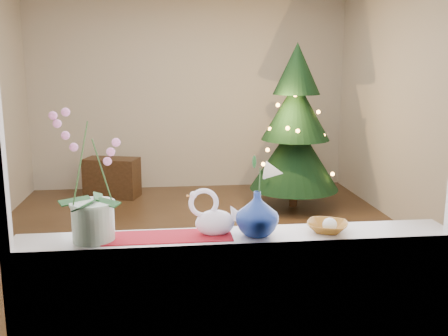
# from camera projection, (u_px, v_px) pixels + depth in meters

# --- Properties ---
(ground) EXTENTS (5.00, 5.00, 0.00)m
(ground) POSITION_uv_depth(u_px,v_px,m) (203.00, 244.00, 4.98)
(ground) COLOR #362416
(ground) RESTS_ON ground
(wall_back) EXTENTS (4.50, 0.10, 2.70)m
(wall_back) POSITION_uv_depth(u_px,v_px,m) (190.00, 95.00, 7.14)
(wall_back) COLOR beige
(wall_back) RESTS_ON ground
(wall_front) EXTENTS (4.50, 0.10, 2.70)m
(wall_front) POSITION_uv_depth(u_px,v_px,m) (242.00, 154.00, 2.28)
(wall_front) COLOR beige
(wall_front) RESTS_ON ground
(wall_right) EXTENTS (0.10, 5.00, 2.70)m
(wall_right) POSITION_uv_depth(u_px,v_px,m) (427.00, 107.00, 4.96)
(wall_right) COLOR beige
(wall_right) RESTS_ON ground
(window_apron) EXTENTS (2.20, 0.08, 0.88)m
(window_apron) POSITION_uv_depth(u_px,v_px,m) (239.00, 332.00, 2.50)
(window_apron) COLOR white
(window_apron) RESTS_ON ground
(windowsill) EXTENTS (2.20, 0.26, 0.04)m
(windowsill) POSITION_uv_depth(u_px,v_px,m) (237.00, 238.00, 2.49)
(windowsill) COLOR white
(windowsill) RESTS_ON window_apron
(window_frame) EXTENTS (2.22, 0.06, 1.60)m
(window_frame) POSITION_uv_depth(u_px,v_px,m) (241.00, 76.00, 2.24)
(window_frame) COLOR white
(window_frame) RESTS_ON windowsill
(runner) EXTENTS (0.70, 0.20, 0.01)m
(runner) POSITION_uv_depth(u_px,v_px,m) (161.00, 237.00, 2.45)
(runner) COLOR maroon
(runner) RESTS_ON windowsill
(orchid_pot) EXTENTS (0.27, 0.27, 0.64)m
(orchid_pot) POSITION_uv_depth(u_px,v_px,m) (91.00, 176.00, 2.34)
(orchid_pot) COLOR silver
(orchid_pot) RESTS_ON windowsill
(swan) EXTENTS (0.29, 0.20, 0.23)m
(swan) POSITION_uv_depth(u_px,v_px,m) (215.00, 213.00, 2.46)
(swan) COLOR white
(swan) RESTS_ON windowsill
(blue_vase) EXTENTS (0.32, 0.32, 0.26)m
(blue_vase) POSITION_uv_depth(u_px,v_px,m) (257.00, 210.00, 2.46)
(blue_vase) COLOR navy
(blue_vase) RESTS_ON windowsill
(lily) EXTENTS (0.14, 0.08, 0.19)m
(lily) POSITION_uv_depth(u_px,v_px,m) (258.00, 166.00, 2.41)
(lily) COLOR beige
(lily) RESTS_ON blue_vase
(paperweight) EXTENTS (0.08, 0.08, 0.08)m
(paperweight) POSITION_uv_depth(u_px,v_px,m) (330.00, 225.00, 2.51)
(paperweight) COLOR white
(paperweight) RESTS_ON windowsill
(amber_dish) EXTENTS (0.23, 0.23, 0.04)m
(amber_dish) POSITION_uv_depth(u_px,v_px,m) (327.00, 227.00, 2.53)
(amber_dish) COLOR #99611D
(amber_dish) RESTS_ON windowsill
(xmas_tree) EXTENTS (1.33, 1.33, 2.03)m
(xmas_tree) POSITION_uv_depth(u_px,v_px,m) (295.00, 127.00, 6.15)
(xmas_tree) COLOR black
(xmas_tree) RESTS_ON ground
(side_table) EXTENTS (0.78, 0.54, 0.53)m
(side_table) POSITION_uv_depth(u_px,v_px,m) (112.00, 178.00, 6.76)
(side_table) COLOR black
(side_table) RESTS_ON ground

